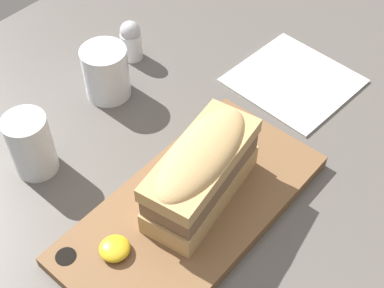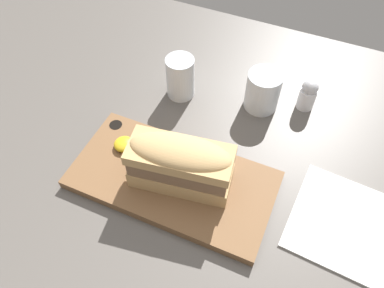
{
  "view_description": "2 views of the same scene",
  "coord_description": "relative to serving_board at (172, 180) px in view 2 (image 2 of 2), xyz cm",
  "views": [
    {
      "loc": [
        -26.97,
        -30.09,
        60.66
      ],
      "look_at": [
        7.34,
        -0.63,
        9.5
      ],
      "focal_mm": 50.0,
      "sensor_mm": 36.0,
      "label": 1
    },
    {
      "loc": [
        21.01,
        -36.04,
        60.62
      ],
      "look_at": [
        5.62,
        -0.79,
        10.73
      ],
      "focal_mm": 35.0,
      "sensor_mm": 36.0,
      "label": 2
    }
  ],
  "objects": [
    {
      "name": "wine_glass",
      "position": [
        8.86,
        25.14,
        3.04
      ],
      "size": [
        7.14,
        7.14,
        8.48
      ],
      "color": "silver",
      "rests_on": "dining_table"
    },
    {
      "name": "dining_table",
      "position": [
        -3.23,
        4.18,
        -1.95
      ],
      "size": [
        151.35,
        100.37,
        2.0
      ],
      "color": "#56514C",
      "rests_on": "ground"
    },
    {
      "name": "napkin",
      "position": [
        30.28,
        3.74,
        -0.75
      ],
      "size": [
        18.6,
        19.06,
        0.4
      ],
      "rotation": [
        0.0,
        0.0,
        -0.07
      ],
      "color": "white",
      "rests_on": "dining_table"
    },
    {
      "name": "salt_shaker",
      "position": [
        17.65,
        28.57,
        2.62
      ],
      "size": [
        3.54,
        3.54,
        7.11
      ],
      "color": "white",
      "rests_on": "dining_table"
    },
    {
      "name": "serving_board",
      "position": [
        0.0,
        0.0,
        0.0
      ],
      "size": [
        36.48,
        18.23,
        1.95
      ],
      "color": "brown",
      "rests_on": "dining_table"
    },
    {
      "name": "water_glass",
      "position": [
        -8.26,
        21.61,
        3.11
      ],
      "size": [
        6.01,
        6.01,
        9.35
      ],
      "color": "silver",
      "rests_on": "dining_table"
    },
    {
      "name": "mustard_dollop",
      "position": [
        -11.3,
        2.5,
        1.7
      ],
      "size": [
        3.79,
        3.79,
        1.51
      ],
      "color": "gold",
      "rests_on": "serving_board"
    },
    {
      "name": "sandwich",
      "position": [
        1.78,
        0.0,
        6.34
      ],
      "size": [
        18.39,
        9.82,
        10.02
      ],
      "rotation": [
        0.0,
        0.0,
        0.15
      ],
      "color": "tan",
      "rests_on": "serving_board"
    }
  ]
}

